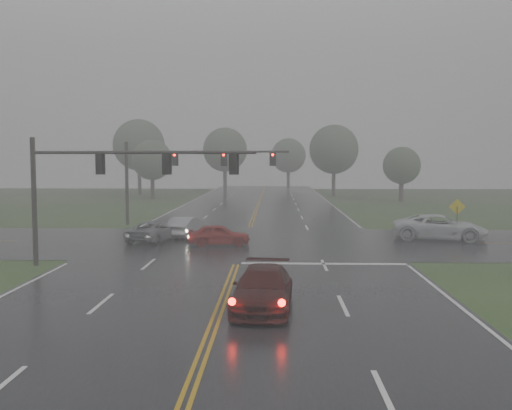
{
  "coord_description": "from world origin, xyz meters",
  "views": [
    {
      "loc": [
        1.98,
        -14.71,
        5.4
      ],
      "look_at": [
        0.96,
        16.0,
        2.93
      ],
      "focal_mm": 40.0,
      "sensor_mm": 36.0,
      "label": 1
    }
  ],
  "objects_px": {
    "signal_gantry_far": "(178,166)",
    "sedan_maroon": "(263,309)",
    "sedan_red": "(219,246)",
    "signal_gantry_near": "(102,176)",
    "pickup_white": "(440,240)",
    "sedan_silver": "(186,237)",
    "car_grey": "(156,241)"
  },
  "relations": [
    {
      "from": "car_grey",
      "to": "signal_gantry_near",
      "type": "distance_m",
      "value": 9.83
    },
    {
      "from": "car_grey",
      "to": "sedan_maroon",
      "type": "bearing_deg",
      "value": 130.24
    },
    {
      "from": "car_grey",
      "to": "sedan_silver",
      "type": "bearing_deg",
      "value": -114.04
    },
    {
      "from": "pickup_white",
      "to": "signal_gantry_far",
      "type": "height_order",
      "value": "signal_gantry_far"
    },
    {
      "from": "sedan_silver",
      "to": "sedan_maroon",
      "type": "bearing_deg",
      "value": 117.92
    },
    {
      "from": "signal_gantry_far",
      "to": "sedan_maroon",
      "type": "bearing_deg",
      "value": -74.02
    },
    {
      "from": "sedan_maroon",
      "to": "car_grey",
      "type": "xyz_separation_m",
      "value": [
        -7.44,
        16.81,
        0.0
      ]
    },
    {
      "from": "signal_gantry_far",
      "to": "pickup_white",
      "type": "bearing_deg",
      "value": -23.52
    },
    {
      "from": "sedan_maroon",
      "to": "sedan_silver",
      "type": "distance_m",
      "value": 19.68
    },
    {
      "from": "sedan_silver",
      "to": "signal_gantry_near",
      "type": "bearing_deg",
      "value": 87.56
    },
    {
      "from": "sedan_red",
      "to": "car_grey",
      "type": "bearing_deg",
      "value": 64.98
    },
    {
      "from": "signal_gantry_near",
      "to": "sedan_silver",
      "type": "bearing_deg",
      "value": 76.52
    },
    {
      "from": "sedan_maroon",
      "to": "car_grey",
      "type": "height_order",
      "value": "sedan_maroon"
    },
    {
      "from": "sedan_red",
      "to": "signal_gantry_far",
      "type": "distance_m",
      "value": 12.94
    },
    {
      "from": "sedan_red",
      "to": "pickup_white",
      "type": "relative_size",
      "value": 0.64
    },
    {
      "from": "pickup_white",
      "to": "sedan_silver",
      "type": "bearing_deg",
      "value": 98.76
    },
    {
      "from": "car_grey",
      "to": "signal_gantry_far",
      "type": "distance_m",
      "value": 10.6
    },
    {
      "from": "sedan_maroon",
      "to": "pickup_white",
      "type": "relative_size",
      "value": 0.83
    },
    {
      "from": "sedan_silver",
      "to": "car_grey",
      "type": "height_order",
      "value": "sedan_silver"
    },
    {
      "from": "sedan_silver",
      "to": "pickup_white",
      "type": "xyz_separation_m",
      "value": [
        17.19,
        -0.85,
        0.0
      ]
    },
    {
      "from": "sedan_maroon",
      "to": "pickup_white",
      "type": "height_order",
      "value": "pickup_white"
    },
    {
      "from": "signal_gantry_near",
      "to": "signal_gantry_far",
      "type": "bearing_deg",
      "value": 87.6
    },
    {
      "from": "signal_gantry_far",
      "to": "sedan_red",
      "type": "bearing_deg",
      "value": -68.3
    },
    {
      "from": "sedan_maroon",
      "to": "sedan_silver",
      "type": "xyz_separation_m",
      "value": [
        -5.72,
        18.83,
        0.0
      ]
    },
    {
      "from": "car_grey",
      "to": "pickup_white",
      "type": "distance_m",
      "value": 18.95
    },
    {
      "from": "sedan_maroon",
      "to": "car_grey",
      "type": "bearing_deg",
      "value": 117.33
    },
    {
      "from": "sedan_red",
      "to": "sedan_silver",
      "type": "bearing_deg",
      "value": 31.7
    },
    {
      "from": "sedan_red",
      "to": "signal_gantry_near",
      "type": "distance_m",
      "value": 9.81
    },
    {
      "from": "sedan_maroon",
      "to": "sedan_red",
      "type": "xyz_separation_m",
      "value": [
        -3.08,
        15.09,
        0.0
      ]
    },
    {
      "from": "car_grey",
      "to": "pickup_white",
      "type": "xyz_separation_m",
      "value": [
        18.91,
        1.17,
        0.0
      ]
    },
    {
      "from": "pickup_white",
      "to": "signal_gantry_near",
      "type": "xyz_separation_m",
      "value": [
        -19.75,
        -9.84,
        4.56
      ]
    },
    {
      "from": "sedan_maroon",
      "to": "sedan_silver",
      "type": "relative_size",
      "value": 1.17
    }
  ]
}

